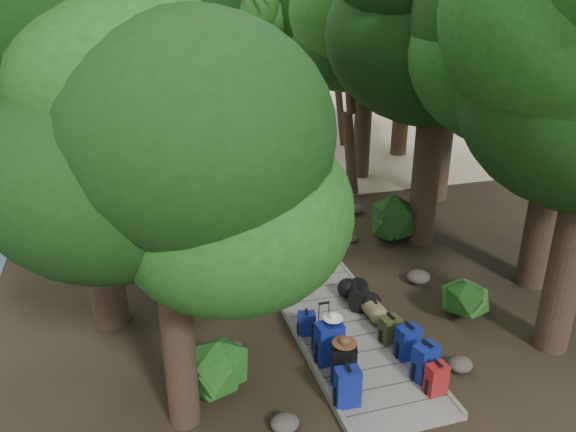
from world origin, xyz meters
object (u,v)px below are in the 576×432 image
object	(u,v)px
duffel_right_khaki	(373,309)
suitcase_on_boardwalk	(323,337)
backpack_right_a	(437,377)
backpack_left_d	(307,322)
backpack_right_d	(390,328)
backpack_left_b	(344,362)
sun_lounger	(309,146)
kayak	(134,166)
backpack_left_a	(347,385)
duffel_right_black	(359,295)
backpack_right_b	(425,360)
lone_suitcase_on_sand	(250,164)
backpack_right_c	(408,340)
backpack_left_c	(329,341)

from	to	relation	value
duffel_right_khaki	suitcase_on_boardwalk	world-z (taller)	suitcase_on_boardwalk
backpack_right_a	duffel_right_khaki	size ratio (longest dim) A/B	1.09
backpack_left_d	backpack_right_d	world-z (taller)	backpack_right_d
backpack_left_b	backpack_right_a	distance (m)	1.55
backpack_right_a	sun_lounger	distance (m)	14.55
backpack_left_d	kayak	world-z (taller)	backpack_left_d
backpack_left_a	duffel_right_black	xyz separation A→B (m)	(1.40, 2.77, -0.15)
backpack_left_b	suitcase_on_boardwalk	bearing A→B (deg)	112.38
backpack_right_d	kayak	xyz separation A→B (m)	(-4.25, 12.58, -0.23)
backpack_left_d	backpack_right_a	size ratio (longest dim) A/B	0.84
backpack_left_a	backpack_left_d	world-z (taller)	backpack_left_a
backpack_right_b	suitcase_on_boardwalk	distance (m)	1.90
suitcase_on_boardwalk	backpack_right_a	bearing A→B (deg)	-59.89
backpack_right_d	duffel_right_khaki	distance (m)	0.87
backpack_right_d	duffel_right_black	size ratio (longest dim) A/B	0.78
lone_suitcase_on_sand	sun_lounger	size ratio (longest dim) A/B	0.36
backpack_right_a	backpack_right_c	bearing A→B (deg)	83.69
backpack_right_d	backpack_left_c	bearing A→B (deg)	179.32
backpack_left_d	backpack_left_b	bearing A→B (deg)	-70.65
backpack_right_b	lone_suitcase_on_sand	size ratio (longest dim) A/B	1.04
backpack_left_b	backpack_right_c	distance (m)	1.41
backpack_right_a	sun_lounger	size ratio (longest dim) A/B	0.31
backpack_left_d	duffel_right_black	size ratio (longest dim) A/B	0.71
backpack_left_c	suitcase_on_boardwalk	xyz separation A→B (m)	(0.01, 0.34, -0.15)
backpack_left_a	backpack_right_d	size ratio (longest dim) A/B	1.34
backpack_right_d	kayak	world-z (taller)	backpack_right_d
backpack_right_c	backpack_right_d	bearing A→B (deg)	91.08
sun_lounger	suitcase_on_boardwalk	bearing A→B (deg)	-102.38
sun_lounger	backpack_left_a	bearing A→B (deg)	-101.09
backpack_left_a	kayak	bearing A→B (deg)	104.95
suitcase_on_boardwalk	backpack_left_d	bearing A→B (deg)	91.51
backpack_right_c	suitcase_on_boardwalk	xyz separation A→B (m)	(-1.42, 0.62, -0.06)
backpack_right_d	kayak	distance (m)	13.28
duffel_right_black	lone_suitcase_on_sand	bearing A→B (deg)	110.33
backpack_right_b	duffel_right_black	xyz separation A→B (m)	(-0.13, 2.56, -0.14)
duffel_right_khaki	backpack_right_d	bearing A→B (deg)	-95.42
duffel_right_black	suitcase_on_boardwalk	world-z (taller)	suitcase_on_boardwalk
backpack_left_a	duffel_right_black	distance (m)	3.11
backpack_right_a	duffel_right_black	bearing A→B (deg)	86.81
lone_suitcase_on_sand	suitcase_on_boardwalk	bearing A→B (deg)	-82.16
suitcase_on_boardwalk	backpack_left_a	bearing A→B (deg)	-105.13
backpack_right_a	duffel_right_khaki	world-z (taller)	backpack_right_a
backpack_right_b	kayak	size ratio (longest dim) A/B	0.24
backpack_left_c	kayak	bearing A→B (deg)	98.19
backpack_left_b	lone_suitcase_on_sand	distance (m)	11.82
duffel_right_black	sun_lounger	distance (m)	11.70
backpack_right_c	duffel_right_khaki	xyz separation A→B (m)	(-0.05, 1.40, -0.16)
suitcase_on_boardwalk	duffel_right_black	bearing A→B (deg)	34.77
backpack_left_a	backpack_left_c	world-z (taller)	backpack_left_c
backpack_right_c	sun_lounger	distance (m)	13.54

